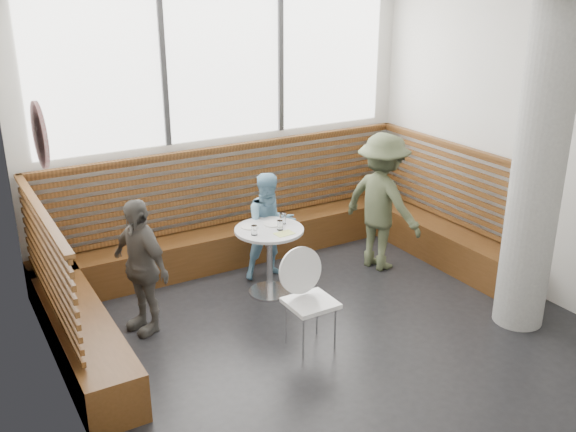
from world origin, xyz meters
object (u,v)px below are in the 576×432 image
cafe_chair (307,291)px  child_back (270,227)px  child_left (140,266)px  concrete_column (537,174)px  cafe_table (269,247)px  adult_man (382,202)px

cafe_chair → child_back: bearing=73.8°
cafe_chair → child_left: 1.67m
concrete_column → child_left: 3.97m
cafe_table → child_left: bearing=-178.2°
child_left → cafe_table: bearing=74.3°
adult_man → child_back: bearing=59.4°
concrete_column → cafe_chair: bearing=160.9°
cafe_table → child_left: (-1.48, -0.05, 0.14)m
cafe_table → adult_man: size_ratio=0.47×
cafe_table → concrete_column: bearing=-43.7°
cafe_chair → adult_man: bearing=31.2°
cafe_chair → child_back: child_back is taller
cafe_table → cafe_chair: size_ratio=0.81×
concrete_column → cafe_table: concrete_column is taller
concrete_column → child_back: 2.97m
child_back → adult_man: bearing=-10.0°
adult_man → child_left: adult_man is taller
cafe_table → cafe_chair: 1.13m
cafe_table → adult_man: bearing=-1.9°
child_back → child_left: bearing=-158.7°
concrete_column → child_back: concrete_column is taller
adult_man → child_left: bearing=77.0°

